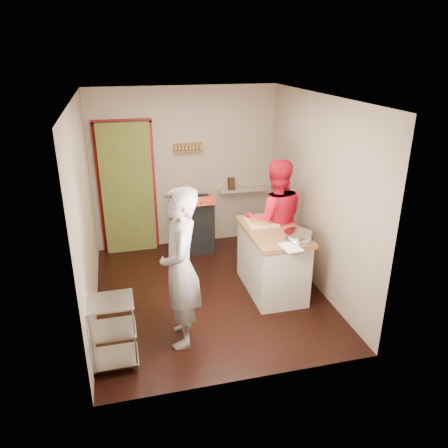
% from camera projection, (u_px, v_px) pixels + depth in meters
% --- Properties ---
extents(floor, '(3.50, 3.50, 0.00)m').
position_uv_depth(floor, '(209.00, 292.00, 6.01)').
color(floor, black).
rests_on(floor, ground).
extents(back_wall, '(3.00, 0.44, 2.60)m').
position_uv_depth(back_wall, '(146.00, 181.00, 7.04)').
color(back_wall, gray).
rests_on(back_wall, ground).
extents(left_wall, '(0.04, 3.50, 2.60)m').
position_uv_depth(left_wall, '(85.00, 214.00, 5.19)').
color(left_wall, gray).
rests_on(left_wall, ground).
extents(right_wall, '(0.04, 3.50, 2.60)m').
position_uv_depth(right_wall, '(317.00, 194.00, 5.86)').
color(right_wall, gray).
rests_on(right_wall, ground).
extents(ceiling, '(3.00, 3.50, 0.02)m').
position_uv_depth(ceiling, '(207.00, 96.00, 5.03)').
color(ceiling, white).
rests_on(ceiling, back_wall).
extents(stove, '(0.60, 0.63, 1.00)m').
position_uv_depth(stove, '(193.00, 224.00, 7.13)').
color(stove, black).
rests_on(stove, ground).
extents(wire_shelving, '(0.48, 0.40, 0.80)m').
position_uv_depth(wire_shelving, '(112.00, 330.00, 4.48)').
color(wire_shelving, silver).
rests_on(wire_shelving, ground).
extents(island, '(0.71, 1.34, 1.22)m').
position_uv_depth(island, '(272.00, 258.00, 5.92)').
color(island, beige).
rests_on(island, ground).
extents(person_stripe, '(0.53, 0.72, 1.83)m').
position_uv_depth(person_stripe, '(181.00, 269.00, 4.71)').
color(person_stripe, '#B7B7BC').
rests_on(person_stripe, ground).
extents(person_red, '(0.95, 0.79, 1.76)m').
position_uv_depth(person_red, '(275.00, 221.00, 6.10)').
color(person_red, red).
rests_on(person_red, ground).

